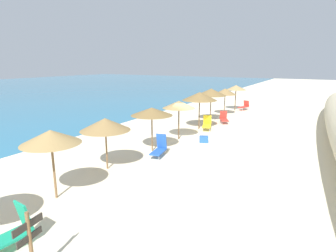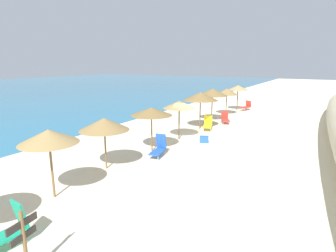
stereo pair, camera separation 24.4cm
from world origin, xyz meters
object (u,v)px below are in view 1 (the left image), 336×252
Objects in this scene: lounge_chair_1 at (244,106)px; beach_umbrella_2 at (105,124)px; beach_umbrella_5 at (200,96)px; wooden_signpost at (30,240)px; lounge_chair_4 at (224,118)px; beach_umbrella_4 at (179,105)px; beach_umbrella_3 at (152,112)px; beach_umbrella_6 at (211,92)px; beach_umbrella_8 at (236,88)px; beach_umbrella_7 at (225,92)px; cooler_box at (204,139)px; lounge_chair_3 at (207,124)px; beach_umbrella_1 at (51,137)px; lounge_chair_0 at (159,148)px; lounge_chair_2 at (8,233)px.

beach_umbrella_2 is at bearing 103.00° from lounge_chair_1.
beach_umbrella_5 is 16.54m from wooden_signpost.
beach_umbrella_4 is at bearing 53.81° from lounge_chair_4.
lounge_chair_1 is (14.02, -0.79, -1.93)m from beach_umbrella_4.
beach_umbrella_5 is at bearing 43.92° from lounge_chair_4.
beach_umbrella_3 is 3.05m from beach_umbrella_4.
beach_umbrella_6 reaches higher than beach_umbrella_8.
beach_umbrella_7 is (10.13, 0.17, -0.05)m from beach_umbrella_4.
beach_umbrella_4 is (6.50, -0.56, 0.14)m from beach_umbrella_2.
beach_umbrella_3 is 9.61m from beach_umbrella_6.
cooler_box is (-10.06, -1.97, -2.10)m from beach_umbrella_7.
wooden_signpost reaches higher than lounge_chair_4.
cooler_box is (-3.40, -1.15, -0.25)m from lounge_chair_3.
beach_umbrella_3 is at bearing -179.47° from beach_umbrella_6.
beach_umbrella_8 reaches higher than beach_umbrella_4.
lounge_chair_3 is at bearing -10.68° from beach_umbrella_4.
cooler_box is at bearing -172.11° from beach_umbrella_8.
beach_umbrella_7 is 1.77× the size of lounge_chair_1.
beach_umbrella_1 reaches higher than lounge_chair_3.
beach_umbrella_7 reaches higher than lounge_chair_3.
beach_umbrella_2 is at bearing 56.25° from lounge_chair_0.
beach_umbrella_6 is 2.08× the size of lounge_chair_4.
lounge_chair_1 is (23.76, -1.03, -1.98)m from beach_umbrella_1.
beach_umbrella_4 is 4.13m from lounge_chair_0.
lounge_chair_0 is (2.89, -1.23, -1.76)m from beach_umbrella_2.
beach_umbrella_3 is at bearing 180.00° from beach_umbrella_7.
beach_umbrella_2 is 0.88× the size of beach_umbrella_5.
beach_umbrella_1 is 1.04× the size of beach_umbrella_3.
beach_umbrella_8 is 4.77× the size of cooler_box.
beach_umbrella_5 is 2.07× the size of lounge_chair_4.
cooler_box is at bearing 69.82° from lounge_chair_4.
beach_umbrella_3 is (6.70, -0.07, -0.07)m from beach_umbrella_1.
lounge_chair_3 is (-3.09, -0.91, -2.11)m from beach_umbrella_6.
lounge_chair_4 is 6.44m from cooler_box.
beach_umbrella_8 reaches higher than lounge_chair_3.
beach_umbrella_1 reaches higher than beach_umbrella_4.
beach_umbrella_6 is 1.80× the size of lounge_chair_2.
beach_umbrella_5 is (3.45, 0.00, 0.20)m from beach_umbrella_4.
lounge_chair_0 is at bearing -176.51° from beach_umbrella_7.
beach_umbrella_1 is 23.87m from lounge_chair_1.
wooden_signpost is at bearing -175.79° from cooler_box.
beach_umbrella_7 reaches higher than lounge_chair_1.
beach_umbrella_5 is at bearing -179.82° from beach_umbrella_8.
beach_umbrella_4 reaches higher than beach_umbrella_2.
beach_umbrella_6 is at bearing -31.62° from lounge_chair_4.
lounge_chair_3 is at bearing -88.63° from beach_umbrella_5.
lounge_chair_1 is at bearing -101.16° from lounge_chair_0.
beach_umbrella_4 is at bearing 92.22° from cooler_box.
beach_umbrella_2 is at bearing 55.86° from lounge_chair_4.
lounge_chair_3 is at bearing 18.75° from cooler_box.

